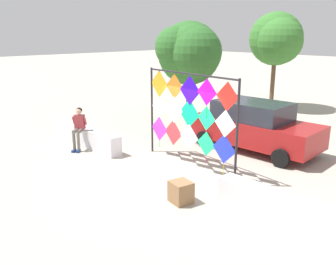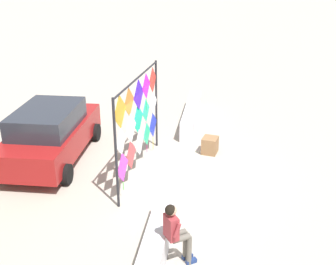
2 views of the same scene
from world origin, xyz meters
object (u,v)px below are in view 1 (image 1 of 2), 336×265
object	(u,v)px
kite_display_rack	(189,111)
cardboard_box_large	(181,192)
seated_vendor	(79,125)
tree_broadleaf	(190,51)
parked_car	(255,126)
tree_far_right	(277,40)

from	to	relation	value
kite_display_rack	cardboard_box_large	size ratio (longest dim) A/B	7.14
seated_vendor	tree_broadleaf	world-z (taller)	tree_broadleaf
tree_broadleaf	seated_vendor	bearing A→B (deg)	-84.68
kite_display_rack	tree_broadleaf	bearing A→B (deg)	132.82
seated_vendor	parked_car	size ratio (longest dim) A/B	0.33
kite_display_rack	tree_far_right	size ratio (longest dim) A/B	0.75
kite_display_rack	cardboard_box_large	bearing A→B (deg)	-50.80
parked_car	tree_broadleaf	world-z (taller)	tree_broadleaf
seated_vendor	parked_car	bearing A→B (deg)	46.04
cardboard_box_large	tree_broadleaf	xyz separation A→B (m)	(-6.22, 6.96, 3.02)
tree_broadleaf	kite_display_rack	bearing A→B (deg)	-47.18
kite_display_rack	tree_far_right	bearing A→B (deg)	106.68
seated_vendor	tree_broadleaf	bearing A→B (deg)	95.32
seated_vendor	tree_far_right	world-z (taller)	tree_far_right
parked_car	tree_far_right	xyz separation A→B (m)	(-3.59, 7.35, 2.87)
kite_display_rack	tree_broadleaf	size ratio (longest dim) A/B	0.84
tree_broadleaf	cardboard_box_large	bearing A→B (deg)	-48.20
cardboard_box_large	kite_display_rack	bearing A→B (deg)	129.20
kite_display_rack	parked_car	world-z (taller)	kite_display_rack
seated_vendor	cardboard_box_large	world-z (taller)	seated_vendor
kite_display_rack	seated_vendor	size ratio (longest dim) A/B	2.56
tree_far_right	cardboard_box_large	bearing A→B (deg)	-68.97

